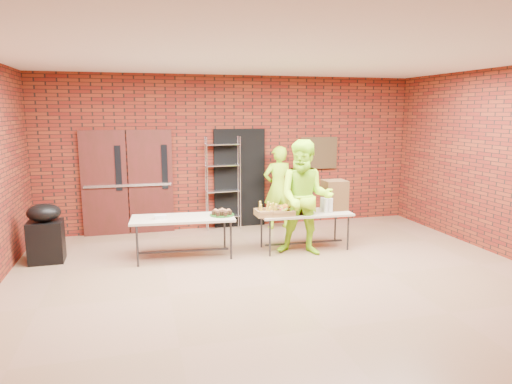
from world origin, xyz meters
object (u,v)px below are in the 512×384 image
(coffee_dispenser, at_px, (334,195))
(volunteer_woman, at_px, (278,188))
(wire_rack, at_px, (223,183))
(covered_grill, at_px, (45,233))
(volunteer_man, at_px, (305,198))
(table_left, at_px, (183,221))
(table_right, at_px, (305,215))

(coffee_dispenser, distance_m, volunteer_woman, 1.59)
(wire_rack, bearing_deg, covered_grill, -160.87)
(volunteer_man, bearing_deg, table_left, -165.23)
(table_left, distance_m, volunteer_man, 2.11)
(table_left, bearing_deg, covered_grill, 175.72)
(wire_rack, height_order, volunteer_woman, wire_rack)
(table_left, bearing_deg, wire_rack, 64.35)
(table_right, relative_size, coffee_dispenser, 3.05)
(coffee_dispenser, relative_size, volunteer_man, 0.27)
(table_right, xyz_separation_m, volunteer_man, (-0.10, -0.28, 0.38))
(wire_rack, bearing_deg, coffee_dispenser, -47.82)
(table_right, bearing_deg, wire_rack, 124.61)
(table_right, height_order, coffee_dispenser, coffee_dispenser)
(table_left, height_order, table_right, table_left)
(volunteer_man, bearing_deg, wire_rack, 140.59)
(coffee_dispenser, bearing_deg, volunteer_woman, 113.25)
(table_left, distance_m, covered_grill, 2.24)
(coffee_dispenser, bearing_deg, wire_rack, 136.36)
(volunteer_man, bearing_deg, volunteer_woman, 110.90)
(table_left, distance_m, coffee_dispenser, 2.79)
(table_left, xyz_separation_m, covered_grill, (-2.21, 0.35, -0.15))
(table_right, relative_size, covered_grill, 1.69)
(wire_rack, distance_m, volunteer_man, 2.31)
(wire_rack, height_order, volunteer_man, volunteer_man)
(table_left, xyz_separation_m, volunteer_woman, (2.15, 1.52, 0.23))
(table_right, height_order, covered_grill, covered_grill)
(table_right, xyz_separation_m, covered_grill, (-4.38, 0.39, -0.13))
(table_right, distance_m, volunteer_woman, 1.58)
(wire_rack, xyz_separation_m, table_right, (1.15, -1.78, -0.36))
(table_right, xyz_separation_m, coffee_dispenser, (0.61, 0.10, 0.33))
(volunteer_woman, bearing_deg, table_left, 31.01)
(wire_rack, xyz_separation_m, table_left, (-1.01, -1.74, -0.33))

